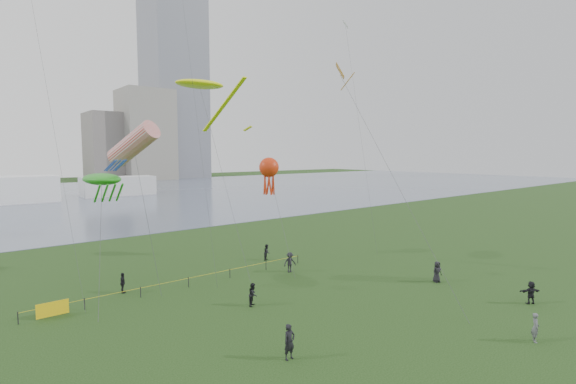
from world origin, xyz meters
TOP-DOWN VIEW (x-y plane):
  - ground_plane at (0.00, 0.00)m, footprint 400.00×400.00m
  - lake at (0.00, 100.00)m, footprint 400.00×120.00m
  - tower at (62.00, 168.00)m, footprint 24.00×24.00m
  - building_mid at (46.00, 162.00)m, footprint 20.00×20.00m
  - building_low at (32.00, 168.00)m, footprint 16.00×18.00m
  - pavilion_left at (-12.00, 95.00)m, footprint 22.00×8.00m
  - pavilion_right at (14.00, 98.00)m, footprint 18.00×7.00m
  - fence at (-12.15, 15.70)m, footprint 24.07×0.07m
  - kite_flyer at (5.21, -6.62)m, footprint 0.76×0.69m
  - spectator_a at (-4.29, 8.79)m, footprint 1.03×1.01m
  - spectator_b at (3.28, 13.72)m, footprint 1.36×1.01m
  - spectator_c at (-10.74, 17.65)m, footprint 0.82×1.03m
  - spectator_d at (11.17, 3.33)m, footprint 0.99×0.75m
  - spectator_e at (11.77, -3.94)m, footprint 1.59×1.27m
  - spectator_f at (-7.33, 0.95)m, footprint 0.71×0.47m
  - spectator_g at (4.29, 18.68)m, footprint 1.02×0.98m
  - kite_stingray at (-2.12, 20.38)m, footprint 4.81×10.60m
  - kite_windsock at (-9.66, 17.24)m, footprint 4.15×4.94m
  - kite_creature at (-11.51, 19.40)m, footprint 3.75×9.06m
  - kite_octopus at (5.35, 19.68)m, footprint 4.09×8.92m
  - kite_delta at (5.73, 9.17)m, footprint 1.79×13.60m

SIDE VIEW (x-z plane):
  - ground_plane at x=0.00m, z-range 0.00..0.00m
  - lake at x=0.00m, z-range -0.02..0.06m
  - fence at x=-12.15m, z-range 0.03..1.08m
  - spectator_c at x=-10.74m, z-range 0.00..1.64m
  - spectator_g at x=4.29m, z-range 0.00..1.66m
  - spectator_a at x=-4.29m, z-range 0.00..1.68m
  - spectator_e at x=11.77m, z-range 0.00..1.70m
  - kite_flyer at x=5.21m, z-range 0.00..1.73m
  - spectator_d at x=11.17m, z-range 0.00..1.82m
  - spectator_b at x=3.28m, z-range 0.00..1.89m
  - spectator_f at x=-7.33m, z-range 0.00..1.94m
  - pavilion_right at x=14.00m, z-range 0.00..5.00m
  - pavilion_left at x=-12.00m, z-range 0.00..6.00m
  - kite_creature at x=-11.51m, z-range 4.26..13.78m
  - kite_octopus at x=5.35m, z-range 4.19..14.87m
  - kite_windsock at x=-9.66m, z-range 4.98..18.60m
  - building_low at x=32.00m, z-range 0.00..28.00m
  - kite_delta at x=5.73m, z-range 7.71..26.51m
  - kite_stingray at x=-2.12m, z-range 8.51..26.47m
  - building_mid at x=46.00m, z-range 0.00..38.00m
  - tower at x=62.00m, z-range 0.00..120.00m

